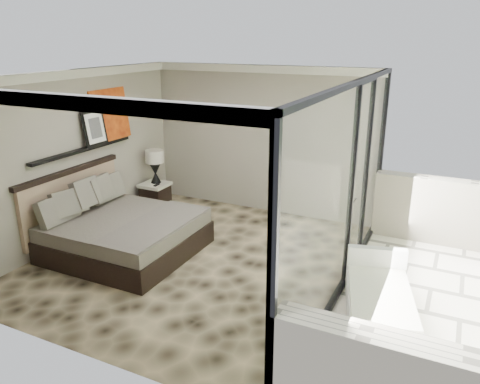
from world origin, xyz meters
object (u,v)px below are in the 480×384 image
at_px(bed, 120,231).
at_px(table_lamp, 155,162).
at_px(nightstand, 155,196).
at_px(lounger, 380,302).

bearing_deg(bed, table_lamp, 109.17).
height_order(nightstand, table_lamp, table_lamp).
bearing_deg(nightstand, lounger, -18.68).
distance_m(bed, nightstand, 1.99).
relative_size(bed, table_lamp, 3.28).
xyz_separation_m(nightstand, lounger, (4.74, -1.96, -0.06)).
bearing_deg(table_lamp, nightstand, -82.27).
relative_size(table_lamp, lounger, 0.39).
distance_m(table_lamp, lounger, 5.21).
bearing_deg(lounger, bed, 163.87).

